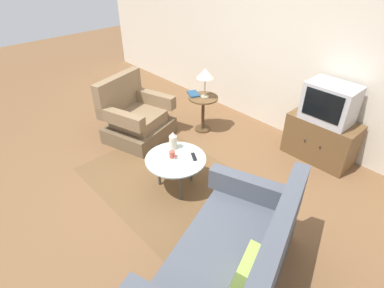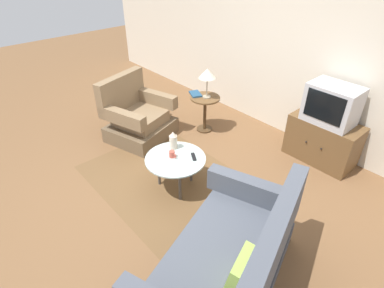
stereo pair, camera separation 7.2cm
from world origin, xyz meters
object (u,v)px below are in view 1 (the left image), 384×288
object	(u,v)px
armchair	(135,118)
television	(330,103)
couch	(231,262)
tv_stand	(321,139)
mug	(172,154)
tv_remote_dark	(194,157)
side_table	(203,107)
vase	(173,141)
coffee_table	(176,161)
table_lamp	(205,74)
book	(193,94)

from	to	relation	value
armchair	television	size ratio (longest dim) A/B	1.78
couch	tv_stand	world-z (taller)	couch
mug	tv_remote_dark	distance (m)	0.26
side_table	tv_remote_dark	bearing A→B (deg)	-49.13
tv_remote_dark	vase	bearing A→B (deg)	40.56
coffee_table	armchair	bearing A→B (deg)	166.12
television	table_lamp	size ratio (longest dim) A/B	1.34
side_table	tv_remote_dark	xyz separation A→B (m)	(0.92, -1.07, 0.05)
vase	armchair	bearing A→B (deg)	169.55
television	tv_remote_dark	size ratio (longest dim) A/B	4.24
table_lamp	mug	world-z (taller)	table_lamp
tv_stand	television	size ratio (longest dim) A/B	1.48
couch	tv_stand	size ratio (longest dim) A/B	1.97
couch	coffee_table	distance (m)	1.41
vase	book	xyz separation A→B (m)	(-0.78, 1.07, 0.03)
book	armchair	bearing A→B (deg)	-90.61
coffee_table	tv_stand	bearing A→B (deg)	65.38
tv_stand	mug	world-z (taller)	tv_stand
vase	tv_remote_dark	bearing A→B (deg)	9.40
coffee_table	book	xyz separation A→B (m)	(-0.96, 1.19, 0.19)
television	tv_stand	bearing A→B (deg)	90.00
mug	book	world-z (taller)	book
mug	coffee_table	bearing A→B (deg)	16.72
television	vase	world-z (taller)	television
table_lamp	vase	distance (m)	1.33
side_table	coffee_table	bearing A→B (deg)	-57.38
television	table_lamp	bearing A→B (deg)	-159.06
tv_stand	book	xyz separation A→B (m)	(-1.83, -0.70, 0.29)
couch	side_table	size ratio (longest dim) A/B	3.10
television	book	xyz separation A→B (m)	(-1.83, -0.69, -0.27)
vase	tv_stand	bearing A→B (deg)	59.28
tv_stand	tv_remote_dark	xyz separation A→B (m)	(-0.74, -1.72, 0.15)
armchair	vase	bearing A→B (deg)	62.93
television	book	distance (m)	1.97
couch	mug	bearing A→B (deg)	50.85
television	book	bearing A→B (deg)	-159.36
tv_remote_dark	couch	bearing A→B (deg)	-178.44
table_lamp	couch	bearing A→B (deg)	-39.96
vase	couch	bearing A→B (deg)	-22.46
side_table	tv_remote_dark	world-z (taller)	side_table
coffee_table	tv_remote_dark	distance (m)	0.22
side_table	mug	distance (m)	1.46
armchair	book	distance (m)	0.98
side_table	tv_remote_dark	size ratio (longest dim) A/B	4.00
armchair	couch	world-z (taller)	couch
armchair	mug	world-z (taller)	armchair
armchair	mug	xyz separation A→B (m)	(1.32, -0.35, 0.18)
television	table_lamp	world-z (taller)	television
table_lamp	book	size ratio (longest dim) A/B	1.65
vase	book	distance (m)	1.32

